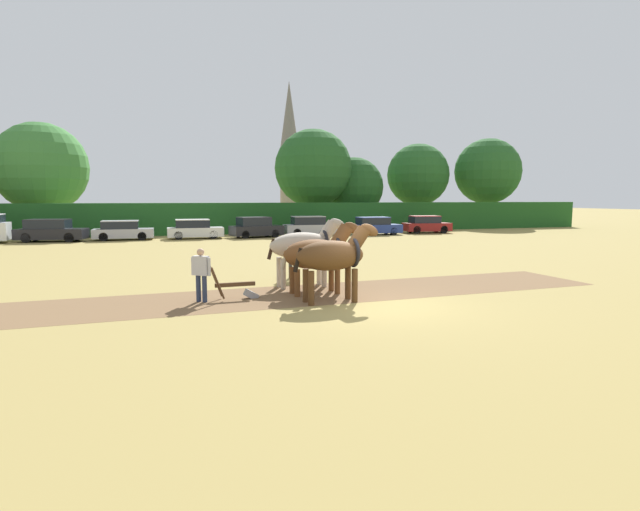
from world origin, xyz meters
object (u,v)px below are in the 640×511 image
Objects in this scene: tree_center_left at (41,168)px; farmer_at_plow at (201,271)px; parked_car_center_right at (256,228)px; tree_center at (313,168)px; tree_center_right at (354,187)px; church_spire at (289,148)px; parked_car_center_left at (123,231)px; draft_horse_lead_left at (334,256)px; parked_car_left at (51,231)px; draft_horse_trail_left at (305,246)px; parked_car_center at (195,229)px; tree_far_right at (488,171)px; farmer_beside_team at (293,254)px; plow at (239,289)px; draft_horse_lead_right at (318,253)px; parked_car_far_right at (375,226)px; tree_right at (418,175)px; parked_car_end_right at (426,225)px; parked_car_right at (310,226)px.

tree_center_left reaches higher than farmer_at_plow.
tree_center is at bearing 38.36° from parked_car_center_right.
church_spire is (-1.35, 20.71, 5.79)m from tree_center_right.
parked_car_center_left is (-17.06, -8.05, -5.25)m from tree_center.
parked_car_left is (-11.98, 25.40, -0.61)m from draft_horse_lead_left.
tree_center_left reaches higher than draft_horse_trail_left.
draft_horse_trail_left is at bearing -107.80° from tree_center.
draft_horse_lead_left reaches higher than parked_car_center.
draft_horse_trail_left is (-13.00, -51.97, -8.54)m from church_spire.
farmer_beside_team is (-29.84, -28.85, -5.03)m from tree_far_right.
plow is (-2.56, 1.30, -1.06)m from draft_horse_lead_left.
farmer_at_plow is 0.33× the size of parked_car_left.
draft_horse_lead_right is 0.66× the size of parked_car_center_left.
church_spire is 7.03× the size of draft_horse_lead_left.
farmer_beside_team reaches higher than parked_car_far_right.
draft_horse_trail_left is at bearing -104.04° from church_spire.
draft_horse_lead_left is (-9.77, -33.43, -4.57)m from tree_center.
church_spire is 4.63× the size of parked_car_center.
draft_horse_trail_left is (-14.35, -31.26, -2.75)m from tree_center_right.
parked_car_far_right is (24.30, -0.93, -0.05)m from parked_car_left.
parked_car_center_left is at bearing 177.75° from parked_car_far_right.
farmer_beside_team is at bearing 50.34° from plow.
tree_center_left reaches higher than draft_horse_lead_left.
farmer_at_plow is (-3.64, -0.18, -0.38)m from draft_horse_lead_right.
draft_horse_lead_right is 1.70× the size of farmer_beside_team.
parked_car_center is (-2.18, 23.64, -0.58)m from draft_horse_lead_right.
draft_horse_lead_right is (-12.95, -53.34, -8.67)m from church_spire.
draft_horse_lead_left is 26.42m from parked_car_center_left.
parked_car_center is (1.46, 23.82, -0.20)m from farmer_at_plow.
tree_far_right reaches higher than parked_car_center.
tree_center_right is at bearing 65.61° from draft_horse_lead_left.
parked_car_center_left is (-29.35, -9.51, -4.85)m from tree_right.
parked_car_end_right is (-12.31, -8.33, -5.22)m from tree_far_right.
parked_car_right is at bearing 0.64° from parked_car_center_left.
parked_car_center is (-11.99, -8.42, -5.23)m from tree_center.
draft_horse_trail_left is 1.87m from farmer_beside_team.
parked_car_center is at bearing -173.56° from parked_car_end_right.
farmer_beside_team is 20.43m from parked_car_center_right.
tree_far_right is at bearing 13.19° from parked_car_center_left.
parked_car_center_right is 0.99× the size of parked_car_far_right.
tree_far_right is (15.55, -0.61, 1.79)m from tree_center_right.
farmer_beside_team is at bearing -9.34° from farmer_at_plow.
parked_car_center is 0.96× the size of parked_car_far_right.
plow is 24.05m from parked_car_center_right.
tree_center is at bearing 15.45° from farmer_at_plow.
parked_car_center is 9.16m from parked_car_right.
parked_car_center_left is (-7.27, 20.84, -0.24)m from farmer_beside_team.
tree_center_right reaches higher than parked_car_center.
plow is at bearing 151.46° from draft_horse_lead_left.
tree_right is at bearing 52.13° from plow.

